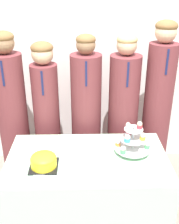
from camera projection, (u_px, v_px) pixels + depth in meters
The scene contains 10 objects.
wall_back at pixel (85, 44), 2.89m from camera, with size 9.00×0.06×2.70m.
table at pixel (88, 193), 2.31m from camera, with size 1.24×0.71×0.71m.
round_cake at pixel (44, 160), 2.03m from camera, with size 0.21×0.21×0.11m.
cake_knife at pixel (45, 176), 1.95m from camera, with size 0.24×0.08×0.01m.
cupcake_stand at pixel (133, 140), 2.18m from camera, with size 0.28×0.28×0.27m.
student_0 at pixel (13, 118), 2.68m from camera, with size 0.28×0.29×1.57m.
student_1 at pixel (47, 120), 2.70m from camera, with size 0.25×0.25×1.48m.
student_2 at pixel (86, 119), 2.71m from camera, with size 0.28×0.29×1.54m.
student_3 at pixel (123, 118), 2.71m from camera, with size 0.29×0.29×1.54m.
student_4 at pixel (157, 111), 2.69m from camera, with size 0.27×0.27×1.65m.
Camera 1 is at (-0.03, -1.44, 1.96)m, focal length 45.00 mm.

